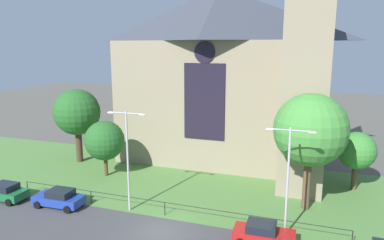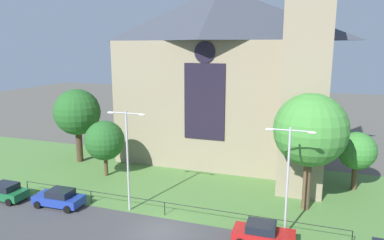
% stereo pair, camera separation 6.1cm
% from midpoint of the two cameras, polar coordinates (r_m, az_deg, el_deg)
% --- Properties ---
extents(ground, '(160.00, 160.00, 0.00)m').
position_cam_midpoint_polar(ground, '(36.06, 1.54, -10.08)').
color(ground, '#56544C').
extents(grass_verge, '(120.00, 20.00, 0.01)m').
position_cam_midpoint_polar(grass_verge, '(34.30, 0.51, -11.25)').
color(grass_verge, '#517F3D').
rests_on(grass_verge, ground).
extents(church_building, '(23.20, 16.20, 26.00)m').
position_cam_midpoint_polar(church_building, '(41.92, 5.29, 7.40)').
color(church_building, gray).
rests_on(church_building, ground).
extents(iron_railing, '(27.81, 0.07, 1.13)m').
position_cam_midpoint_polar(iron_railing, '(29.45, -4.35, -13.26)').
color(iron_railing, black).
rests_on(iron_railing, ground).
extents(tree_left_far, '(5.31, 5.31, 8.60)m').
position_cam_midpoint_polar(tree_left_far, '(43.25, -17.85, 1.15)').
color(tree_left_far, '#423021').
rests_on(tree_left_far, ground).
extents(tree_right_near, '(5.92, 5.92, 9.77)m').
position_cam_midpoint_polar(tree_right_near, '(30.13, 18.47, -1.57)').
color(tree_right_near, brown).
rests_on(tree_right_near, ground).
extents(tree_left_near, '(4.12, 4.12, 5.88)m').
position_cam_midpoint_polar(tree_left_near, '(38.04, -13.74, -3.21)').
color(tree_left_near, '#4C3823').
rests_on(tree_left_near, ground).
extents(tree_right_far, '(3.52, 3.52, 5.60)m').
position_cam_midpoint_polar(tree_right_far, '(36.76, 24.93, -4.52)').
color(tree_right_far, brown).
rests_on(tree_right_far, ground).
extents(streetlamp_near, '(3.37, 0.26, 8.42)m').
position_cam_midpoint_polar(streetlamp_near, '(29.16, -10.26, -4.48)').
color(streetlamp_near, '#B2B2B7').
rests_on(streetlamp_near, ground).
extents(streetlamp_far, '(3.37, 0.26, 8.00)m').
position_cam_midpoint_polar(streetlamp_far, '(25.75, 15.20, -7.44)').
color(streetlamp_far, '#B2B2B7').
rests_on(streetlamp_far, ground).
extents(parked_car_green, '(4.20, 2.02, 1.51)m').
position_cam_midpoint_polar(parked_car_green, '(36.28, -27.82, -10.09)').
color(parked_car_green, '#196033').
rests_on(parked_car_green, ground).
extents(parked_car_blue, '(4.26, 2.14, 1.51)m').
position_cam_midpoint_polar(parked_car_blue, '(32.93, -20.42, -11.62)').
color(parked_car_blue, '#1E3899').
rests_on(parked_car_blue, ground).
extents(parked_car_red, '(4.24, 2.11, 1.51)m').
position_cam_midpoint_polar(parked_car_red, '(26.14, 11.38, -17.42)').
color(parked_car_red, '#B21919').
rests_on(parked_car_red, ground).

